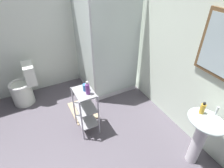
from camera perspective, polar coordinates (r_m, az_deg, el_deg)
ground_plane at (r=2.84m, az=-14.27°, el=-20.90°), size 4.20×4.20×0.02m
wall_back at (r=2.77m, az=21.31°, el=10.54°), size 4.20×0.14×2.50m
wall_left at (r=3.66m, az=-25.31°, el=15.25°), size 0.10×4.20×2.50m
shower_stall at (r=3.66m, az=-2.54°, el=5.00°), size 0.92×0.92×2.00m
pedestal_sink at (r=2.51m, az=26.31°, el=-12.88°), size 0.46×0.37×0.81m
sink_faucet at (r=2.41m, az=29.82°, el=-7.10°), size 0.03×0.03×0.10m
toilet at (r=3.71m, az=-25.68°, el=-1.13°), size 0.37×0.49×0.76m
storage_cart at (r=2.78m, az=-8.19°, el=-7.38°), size 0.38×0.28×0.74m
hand_soap_bottle at (r=2.34m, az=26.33°, el=-6.80°), size 0.06×0.06×0.15m
conditioner_bottle_purple at (r=2.49m, az=-7.59°, el=-1.43°), size 0.06×0.06×0.20m
rinse_cup at (r=2.58m, az=-8.23°, el=-1.05°), size 0.08×0.08×0.10m
bath_mat at (r=3.38m, az=-8.98°, el=-8.05°), size 0.60×0.40×0.02m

